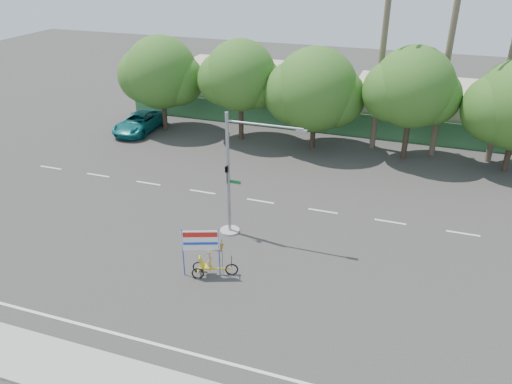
% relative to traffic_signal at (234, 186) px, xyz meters
% --- Properties ---
extents(ground, '(120.00, 120.00, 0.00)m').
position_rel_traffic_signal_xyz_m(ground, '(2.20, -3.98, -2.92)').
color(ground, '#33302D').
rests_on(ground, ground).
extents(fence, '(38.00, 0.08, 2.00)m').
position_rel_traffic_signal_xyz_m(fence, '(2.20, 17.52, -1.92)').
color(fence, '#336B3D').
rests_on(fence, ground).
extents(building_left, '(12.00, 8.00, 4.00)m').
position_rel_traffic_signal_xyz_m(building_left, '(-7.80, 22.02, -0.92)').
color(building_left, beige).
rests_on(building_left, ground).
extents(building_right, '(14.00, 8.00, 3.60)m').
position_rel_traffic_signal_xyz_m(building_right, '(10.20, 22.02, -1.12)').
color(building_right, beige).
rests_on(building_right, ground).
extents(tree_far_left, '(7.14, 6.00, 7.96)m').
position_rel_traffic_signal_xyz_m(tree_far_left, '(-11.85, 14.02, 1.84)').
color(tree_far_left, '#473828').
rests_on(tree_far_left, ground).
extents(tree_left, '(6.66, 5.60, 8.07)m').
position_rel_traffic_signal_xyz_m(tree_left, '(-4.85, 14.02, 2.14)').
color(tree_left, '#473828').
rests_on(tree_left, ground).
extents(tree_center, '(7.62, 6.40, 7.85)m').
position_rel_traffic_signal_xyz_m(tree_center, '(1.14, 14.02, 1.55)').
color(tree_center, '#473828').
rests_on(tree_center, ground).
extents(tree_right, '(6.90, 5.80, 8.36)m').
position_rel_traffic_signal_xyz_m(tree_right, '(8.15, 14.02, 2.32)').
color(tree_right, '#473828').
rests_on(tree_right, ground).
extents(palm_tall, '(3.73, 3.79, 17.45)m').
position_rel_traffic_signal_xyz_m(palm_tall, '(10.20, 15.52, 7.55)').
color(palm_tall, '#70604C').
rests_on(palm_tall, ground).
extents(palm_short, '(3.73, 3.79, 14.45)m').
position_rel_traffic_signal_xyz_m(palm_short, '(5.70, 15.52, 5.94)').
color(palm_short, '#70604C').
rests_on(palm_short, ground).
extents(traffic_signal, '(4.72, 1.10, 7.00)m').
position_rel_traffic_signal_xyz_m(traffic_signal, '(0.00, 0.00, 0.00)').
color(traffic_signal, gray).
rests_on(traffic_signal, ground).
extents(trike_billboard, '(2.55, 1.16, 2.64)m').
position_rel_traffic_signal_xyz_m(trike_billboard, '(0.16, -4.15, -1.86)').
color(trike_billboard, black).
rests_on(trike_billboard, ground).
extents(pickup_truck, '(2.70, 5.71, 1.58)m').
position_rel_traffic_signal_xyz_m(pickup_truck, '(-13.68, 12.85, -2.13)').
color(pickup_truck, '#0F686A').
rests_on(pickup_truck, ground).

